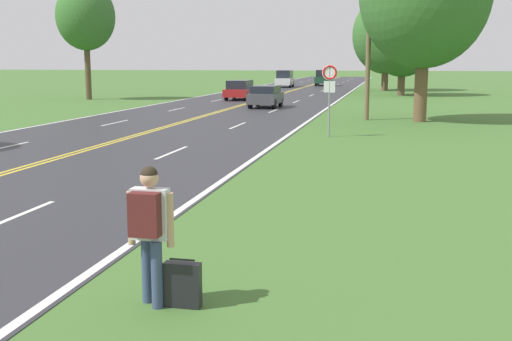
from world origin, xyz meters
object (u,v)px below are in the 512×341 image
suitcase (183,285)px  tree_right_cluster (386,35)px  traffic_sign (330,82)px  car_red_hatchback_approaching (240,89)px  hitchhiker_person (149,222)px  car_dark_green_suv_mid_far (324,77)px  tree_far_back (86,17)px  car_dark_grey_hatchback_nearest (266,96)px  tree_mid_treeline (403,35)px  car_white_van_mid_near (285,78)px

suitcase → tree_right_cluster: (1.48, 59.16, 5.21)m
traffic_sign → car_red_hatchback_approaching: traffic_sign is taller
suitcase → traffic_sign: size_ratio=0.22×
suitcase → car_red_hatchback_approaching: car_red_hatchback_approaching is taller
hitchhiker_person → car_dark_green_suv_mid_far: 71.36m
hitchhiker_person → tree_far_back: 44.31m
suitcase → car_dark_grey_hatchback_nearest: (-5.56, 33.19, 0.47)m
tree_right_cluster → car_dark_grey_hatchback_nearest: 27.33m
tree_mid_treeline → tree_right_cluster: size_ratio=0.93×
hitchhiker_person → suitcase: hitchhiker_person is taller
tree_mid_treeline → car_dark_green_suv_mid_far: bearing=112.7°
car_white_van_mid_near → car_dark_green_suv_mid_far: 6.84m
tree_mid_treeline → car_white_van_mid_near: tree_mid_treeline is taller
traffic_sign → tree_mid_treeline: size_ratio=0.32×
hitchhiker_person → car_dark_grey_hatchback_nearest: bearing=9.0°
tree_far_back → tree_right_cluster: bearing=42.3°
suitcase → car_dark_green_suv_mid_far: bearing=4.9°
car_dark_grey_hatchback_nearest → car_red_hatchback_approaching: car_red_hatchback_approaching is taller
tree_right_cluster → tree_far_back: 29.95m
car_dark_grey_hatchback_nearest → car_dark_green_suv_mid_far: 37.90m
car_dark_green_suv_mid_far → tree_far_back: bearing=-25.9°
tree_mid_treeline → car_dark_grey_hatchback_nearest: tree_mid_treeline is taller
suitcase → tree_far_back: 44.53m
traffic_sign → car_dark_grey_hatchback_nearest: traffic_sign is taller
car_red_hatchback_approaching → car_dark_green_suv_mid_far: car_dark_green_suv_mid_far is taller
hitchhiker_person → suitcase: (0.38, 0.06, -0.77)m
tree_mid_treeline → car_dark_grey_hatchback_nearest: size_ratio=2.43×
hitchhiker_person → car_dark_green_suv_mid_far: car_dark_green_suv_mid_far is taller
hitchhiker_person → car_white_van_mid_near: size_ratio=0.37×
suitcase → car_dark_grey_hatchback_nearest: 33.65m
traffic_sign → car_dark_grey_hatchback_nearest: size_ratio=0.79×
hitchhiker_person → tree_far_back: tree_far_back is taller
suitcase → hitchhiker_person: bearing=98.5°
car_red_hatchback_approaching → car_dark_grey_hatchback_nearest: bearing=-156.2°
hitchhiker_person → tree_right_cluster: tree_right_cluster is taller
traffic_sign → car_white_van_mid_near: bearing=101.6°
tree_right_cluster → traffic_sign: bearing=-92.1°
car_dark_green_suv_mid_far → traffic_sign: bearing=5.1°
hitchhiker_person → traffic_sign: 18.08m
tree_mid_treeline → car_dark_grey_hatchback_nearest: bearing=-117.3°
tree_mid_treeline → car_red_hatchback_approaching: 15.59m
car_white_van_mid_near → hitchhiker_person: bearing=-174.2°
tree_far_back → suitcase: bearing=-62.1°
tree_mid_treeline → car_white_van_mid_near: 20.62m
tree_right_cluster → tree_mid_treeline: bearing=-80.8°
tree_mid_treeline → car_red_hatchback_approaching: (-12.13, -8.79, -4.33)m
tree_right_cluster → car_dark_grey_hatchback_nearest: tree_right_cluster is taller
car_red_hatchback_approaching → car_dark_green_suv_mid_far: size_ratio=0.85×
tree_mid_treeline → car_red_hatchback_approaching: size_ratio=2.10×
hitchhiker_person → suitcase: size_ratio=2.84×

